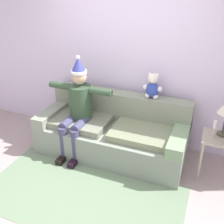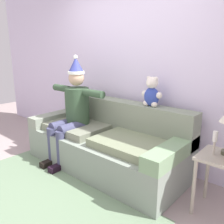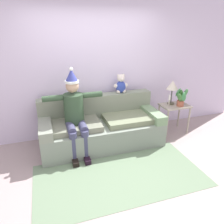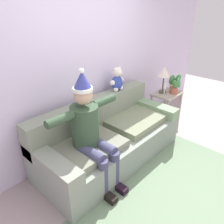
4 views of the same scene
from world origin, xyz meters
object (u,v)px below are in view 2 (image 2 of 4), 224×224
Objects in this scene: couch at (107,143)px; candle_tall at (215,140)px; person_seated at (72,109)px; teddy_bear at (152,93)px.

couch reaches higher than candle_tall.
candle_tall is (1.93, 0.12, -0.00)m from person_seated.
candle_tall is (1.43, -0.05, 0.43)m from couch.
person_seated reaches higher than teddy_bear.
person_seated is at bearing -155.20° from teddy_bear.
person_seated is at bearing -161.02° from couch.
candle_tall is at bearing -1.99° from couch.
couch is at bearing -149.93° from teddy_bear.
teddy_bear is at bearing 24.80° from person_seated.
candle_tall is (0.92, -0.34, -0.29)m from teddy_bear.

